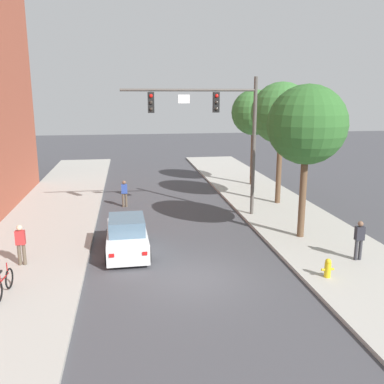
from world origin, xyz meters
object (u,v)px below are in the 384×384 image
Objects in this scene: traffic_signal_mast at (217,121)px; pedestrian_sidewalk_left_walker at (21,243)px; pedestrian_crossing_road at (124,192)px; street_tree_second at (282,114)px; pedestrian_sidewalk_right_walker at (359,238)px; street_tree_nearest at (307,125)px; street_tree_third at (254,113)px; car_lead_white at (127,236)px; bicycle_leaning at (4,284)px; fire_hydrant at (328,268)px.

pedestrian_sidewalk_left_walker is (-9.02, -5.67, -4.31)m from traffic_signal_mast.
traffic_signal_mast is 4.57× the size of pedestrian_crossing_road.
pedestrian_sidewalk_left_walker is at bearing -147.83° from traffic_signal_mast.
pedestrian_crossing_road is at bearing 65.75° from pedestrian_sidewalk_left_walker.
street_tree_second reaches higher than pedestrian_sidewalk_left_walker.
street_tree_nearest reaches higher than pedestrian_sidewalk_right_walker.
street_tree_third is (9.45, 4.62, 4.52)m from pedestrian_crossing_road.
car_lead_white is 5.58m from bicycle_leaning.
pedestrian_sidewalk_right_walker is 0.23× the size of street_tree_nearest.
pedestrian_sidewalk_right_walker is at bearing -47.97° from pedestrian_crossing_road.
traffic_signal_mast reaches higher than pedestrian_sidewalk_left_walker.
street_tree_third is (0.04, 5.62, -0.19)m from street_tree_second.
pedestrian_crossing_road is 0.93× the size of bicycle_leaning.
street_tree_third reaches higher than pedestrian_crossing_road.
pedestrian_sidewalk_left_walker is 0.23× the size of street_tree_nearest.
bicycle_leaning is 0.24× the size of street_tree_second.
street_tree_third is (13.44, 13.48, 4.37)m from pedestrian_sidewalk_left_walker.
street_tree_second is (13.39, 10.48, 5.08)m from bicycle_leaning.
traffic_signal_mast is 11.49m from pedestrian_sidewalk_left_walker.
bicycle_leaning is (0.01, -2.62, -0.52)m from pedestrian_sidewalk_left_walker.
traffic_signal_mast is at bearing -32.33° from pedestrian_crossing_road.
street_tree_nearest is (-1.13, 3.13, 4.32)m from pedestrian_sidewalk_right_walker.
car_lead_white is at bearing 15.91° from pedestrian_sidewalk_left_walker.
pedestrian_sidewalk_right_walker is 15.66m from street_tree_third.
pedestrian_sidewalk_right_walker is at bearing 4.56° from bicycle_leaning.
car_lead_white is 5.93× the size of fire_hydrant.
pedestrian_sidewalk_right_walker is 0.22× the size of street_tree_second.
pedestrian_sidewalk_right_walker reaches higher than fire_hydrant.
street_tree_third is at bearing 89.74° from pedestrian_sidewalk_right_walker.
traffic_signal_mast is 1.08× the size of street_tree_third.
pedestrian_sidewalk_left_walker is 0.93× the size of bicycle_leaning.
traffic_signal_mast is 10.42× the size of fire_hydrant.
pedestrian_crossing_road is 0.23× the size of street_tree_nearest.
traffic_signal_mast is 1.76× the size of car_lead_white.
pedestrian_sidewalk_left_walker reaches higher than bicycle_leaning.
pedestrian_crossing_road is (-0.11, 7.69, 0.19)m from car_lead_white.
pedestrian_sidewalk_left_walker is 2.67m from bicycle_leaning.
pedestrian_sidewalk_right_walker is at bearing -70.18° from street_tree_nearest.
pedestrian_sidewalk_left_walker is at bearing -172.65° from street_tree_nearest.
pedestrian_sidewalk_left_walker is 0.22× the size of street_tree_second.
street_tree_second is (13.40, 7.86, 4.56)m from pedestrian_sidewalk_left_walker.
street_tree_second is 1.05× the size of street_tree_third.
bicycle_leaning is (-9.01, -8.29, -4.83)m from traffic_signal_mast.
car_lead_white is (-4.92, -4.50, -4.65)m from traffic_signal_mast.
bicycle_leaning is 21.53m from street_tree_third.
traffic_signal_mast is at bearing -153.48° from street_tree_second.
pedestrian_sidewalk_left_walker is at bearing -164.09° from car_lead_white.
car_lead_white is 0.61× the size of street_tree_nearest.
fire_hydrant is at bearing -97.17° from street_tree_third.
street_tree_nearest is 0.96× the size of street_tree_second.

